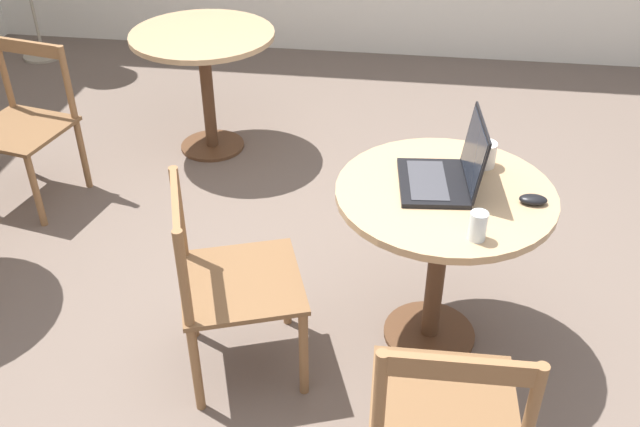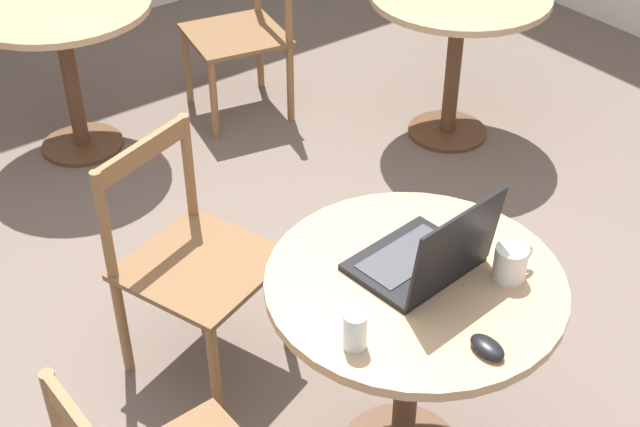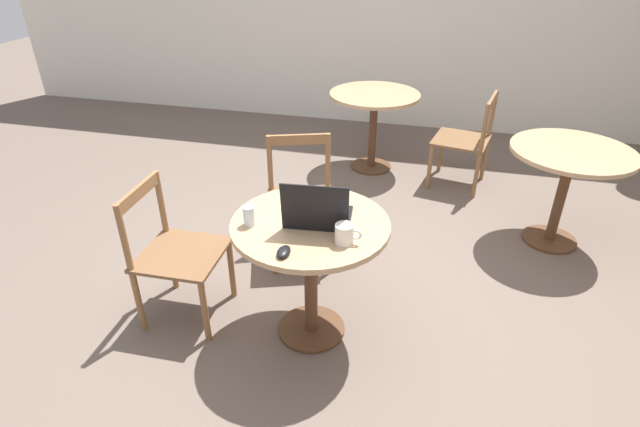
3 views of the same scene
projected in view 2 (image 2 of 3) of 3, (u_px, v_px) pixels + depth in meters
ground_plane at (317, 389)px, 3.04m from camera, size 16.00×16.00×0.00m
cafe_table_near at (412, 318)px, 2.47m from camera, size 0.82×0.82×0.73m
cafe_table_mid at (458, 22)px, 4.06m from camera, size 0.82×0.82×0.73m
cafe_table_far at (62, 34)px, 3.96m from camera, size 0.82×0.82×0.73m
chair_near_back at (191, 260)px, 2.94m from camera, size 0.57×0.57×0.83m
chair_far_right at (244, 33)px, 4.35m from camera, size 0.53×0.53×0.83m
laptop at (426, 257)px, 2.38m from camera, size 0.36×0.32×0.27m
mouse at (487, 347)px, 2.16m from camera, size 0.06×0.10×0.03m
mug at (511, 263)px, 2.37m from camera, size 0.13×0.09×0.10m
drinking_glass at (355, 331)px, 2.16m from camera, size 0.06×0.06×0.10m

